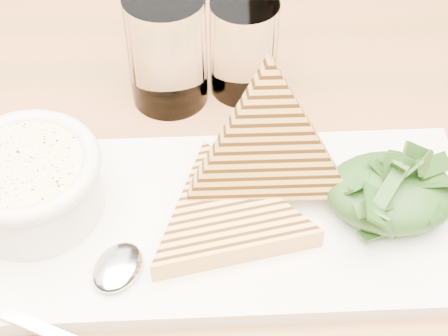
{
  "coord_description": "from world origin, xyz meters",
  "views": [
    {
      "loc": [
        0.09,
        -0.28,
        1.21
      ],
      "look_at": [
        0.08,
        0.08,
        0.82
      ],
      "focal_mm": 55.0,
      "sensor_mm": 36.0,
      "label": 1
    }
  ],
  "objects_px": {
    "platter": "(224,222)",
    "soup_bowl": "(32,189)",
    "table_top": "(123,284)",
    "glass_far": "(244,47)",
    "glass_near": "(167,50)"
  },
  "relations": [
    {
      "from": "platter",
      "to": "soup_bowl",
      "type": "xyz_separation_m",
      "value": [
        -0.15,
        0.01,
        0.03
      ]
    },
    {
      "from": "table_top",
      "to": "soup_bowl",
      "type": "distance_m",
      "value": 0.1
    },
    {
      "from": "soup_bowl",
      "to": "glass_far",
      "type": "xyz_separation_m",
      "value": [
        0.17,
        0.16,
        0.01
      ]
    },
    {
      "from": "soup_bowl",
      "to": "table_top",
      "type": "bearing_deg",
      "value": -35.58
    },
    {
      "from": "platter",
      "to": "glass_near",
      "type": "xyz_separation_m",
      "value": [
        -0.05,
        0.16,
        0.05
      ]
    },
    {
      "from": "table_top",
      "to": "glass_near",
      "type": "bearing_deg",
      "value": 81.99
    },
    {
      "from": "table_top",
      "to": "platter",
      "type": "xyz_separation_m",
      "value": [
        0.08,
        0.04,
        0.03
      ]
    },
    {
      "from": "table_top",
      "to": "glass_far",
      "type": "xyz_separation_m",
      "value": [
        0.1,
        0.22,
        0.07
      ]
    },
    {
      "from": "glass_near",
      "to": "glass_far",
      "type": "bearing_deg",
      "value": 10.51
    },
    {
      "from": "platter",
      "to": "glass_far",
      "type": "xyz_separation_m",
      "value": [
        0.02,
        0.17,
        0.04
      ]
    },
    {
      "from": "table_top",
      "to": "glass_near",
      "type": "relative_size",
      "value": 10.87
    },
    {
      "from": "glass_near",
      "to": "glass_far",
      "type": "relative_size",
      "value": 1.15
    },
    {
      "from": "platter",
      "to": "glass_far",
      "type": "relative_size",
      "value": 4.17
    },
    {
      "from": "table_top",
      "to": "glass_near",
      "type": "xyz_separation_m",
      "value": [
        0.03,
        0.2,
        0.08
      ]
    },
    {
      "from": "glass_far",
      "to": "table_top",
      "type": "bearing_deg",
      "value": -114.66
    }
  ]
}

